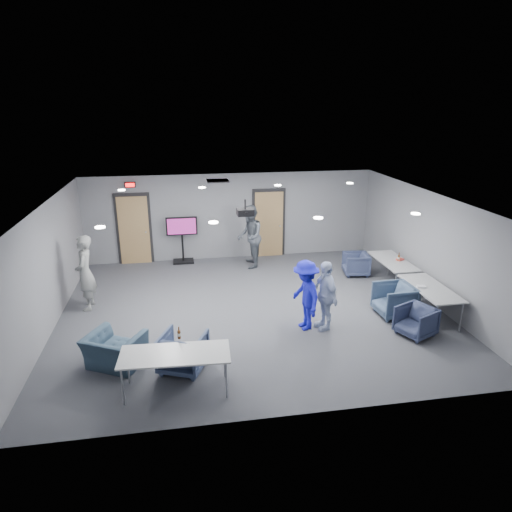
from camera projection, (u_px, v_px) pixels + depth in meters
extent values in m
plane|color=#3E4047|center=(252.00, 309.00, 11.07)|extent=(9.00, 9.00, 0.00)
plane|color=white|center=(251.00, 200.00, 10.20)|extent=(9.00, 9.00, 0.00)
cube|color=slate|center=(231.00, 216.00, 14.36)|extent=(9.00, 0.02, 2.70)
cube|color=slate|center=(294.00, 341.00, 6.90)|extent=(9.00, 0.02, 2.70)
cube|color=slate|center=(48.00, 268.00, 9.91)|extent=(0.02, 8.00, 2.70)
cube|color=slate|center=(430.00, 247.00, 11.35)|extent=(0.02, 8.00, 2.70)
cube|color=black|center=(134.00, 229.00, 13.94)|extent=(1.06, 0.06, 2.24)
cube|color=tan|center=(134.00, 230.00, 13.91)|extent=(0.90, 0.05, 2.10)
cylinder|color=#9B9DA3|center=(146.00, 232.00, 13.94)|extent=(0.04, 0.10, 0.04)
cube|color=black|center=(269.00, 223.00, 14.62)|extent=(1.06, 0.06, 2.24)
cube|color=tan|center=(269.00, 224.00, 14.59)|extent=(0.90, 0.05, 2.10)
cylinder|color=#9B9DA3|center=(280.00, 226.00, 14.61)|extent=(0.04, 0.10, 0.04)
cube|color=black|center=(130.00, 185.00, 13.47)|extent=(0.32, 0.06, 0.16)
cube|color=#FF0C0C|center=(130.00, 185.00, 13.43)|extent=(0.26, 0.02, 0.11)
cube|color=black|center=(218.00, 181.00, 12.73)|extent=(0.60, 0.60, 0.03)
cylinder|color=white|center=(100.00, 227.00, 8.04)|extent=(0.18, 0.18, 0.02)
cylinder|color=white|center=(122.00, 190.00, 11.40)|extent=(0.18, 0.18, 0.02)
cylinder|color=white|center=(213.00, 222.00, 8.36)|extent=(0.18, 0.18, 0.02)
cylinder|color=white|center=(202.00, 188.00, 11.72)|extent=(0.18, 0.18, 0.02)
cylinder|color=white|center=(318.00, 218.00, 8.68)|extent=(0.18, 0.18, 0.02)
cylinder|color=white|center=(278.00, 185.00, 12.04)|extent=(0.18, 0.18, 0.02)
cylinder|color=white|center=(416.00, 214.00, 9.00)|extent=(0.18, 0.18, 0.02)
cylinder|color=white|center=(350.00, 183.00, 12.36)|extent=(0.18, 0.18, 0.02)
imported|color=gray|center=(85.00, 273.00, 10.85)|extent=(0.45, 0.67, 1.83)
imported|color=#4E555E|center=(250.00, 237.00, 13.63)|extent=(0.80, 0.99, 1.90)
imported|color=silver|center=(325.00, 295.00, 9.93)|extent=(0.55, 0.97, 1.57)
imported|color=#1C1EB7|center=(305.00, 295.00, 9.92)|extent=(0.74, 1.10, 1.58)
imported|color=#353E5D|center=(356.00, 264.00, 13.19)|extent=(0.81, 0.79, 0.65)
imported|color=#3E516B|center=(394.00, 300.00, 10.66)|extent=(0.87, 0.85, 0.76)
imported|color=#333B59|center=(416.00, 321.00, 9.76)|extent=(0.94, 0.93, 0.65)
imported|color=#3C4968|center=(183.00, 352.00, 8.49)|extent=(1.04, 1.06, 0.74)
imported|color=#34485A|center=(115.00, 350.00, 8.62)|extent=(1.29, 1.24, 0.65)
cube|color=#A3A5A8|center=(393.00, 261.00, 12.26)|extent=(0.73, 1.75, 0.03)
cylinder|color=#9B9DA3|center=(370.00, 265.00, 13.07)|extent=(0.04, 0.04, 0.70)
cylinder|color=#9B9DA3|center=(395.00, 286.00, 11.59)|extent=(0.04, 0.04, 0.70)
cylinder|color=#9B9DA3|center=(389.00, 263.00, 13.17)|extent=(0.04, 0.04, 0.70)
cylinder|color=#9B9DA3|center=(416.00, 284.00, 11.68)|extent=(0.04, 0.04, 0.70)
cube|color=#A3A5A8|center=(430.00, 288.00, 10.49)|extent=(0.75, 1.81, 0.03)
cylinder|color=#9B9DA3|center=(400.00, 290.00, 11.33)|extent=(0.04, 0.04, 0.70)
cylinder|color=#9B9DA3|center=(436.00, 319.00, 9.79)|extent=(0.04, 0.04, 0.70)
cylinder|color=#9B9DA3|center=(422.00, 288.00, 11.42)|extent=(0.04, 0.04, 0.70)
cylinder|color=#9B9DA3|center=(461.00, 317.00, 9.88)|extent=(0.04, 0.04, 0.70)
cube|color=#A3A5A8|center=(175.00, 354.00, 7.75)|extent=(1.91, 0.87, 0.03)
cylinder|color=#9B9DA3|center=(225.00, 360.00, 8.25)|extent=(0.04, 0.04, 0.70)
cylinder|color=#9B9DA3|center=(128.00, 366.00, 8.06)|extent=(0.04, 0.04, 0.70)
cylinder|color=#9B9DA3|center=(226.00, 380.00, 7.67)|extent=(0.04, 0.04, 0.70)
cylinder|color=#9B9DA3|center=(123.00, 387.00, 7.48)|extent=(0.04, 0.04, 0.70)
cylinder|color=#50280D|center=(179.00, 334.00, 8.21)|extent=(0.06, 0.06, 0.16)
cylinder|color=#50280D|center=(179.00, 329.00, 8.17)|extent=(0.02, 0.02, 0.07)
cylinder|color=beige|center=(179.00, 334.00, 8.21)|extent=(0.06, 0.06, 0.05)
cylinder|color=#50280D|center=(399.00, 258.00, 12.20)|extent=(0.06, 0.06, 0.16)
cylinder|color=#50280D|center=(399.00, 254.00, 12.17)|extent=(0.02, 0.02, 0.07)
cylinder|color=beige|center=(399.00, 258.00, 12.20)|extent=(0.06, 0.06, 0.05)
cube|color=#D84036|center=(400.00, 259.00, 12.28)|extent=(0.23, 0.19, 0.04)
cube|color=silver|center=(421.00, 287.00, 10.48)|extent=(0.21, 0.17, 0.04)
cube|color=black|center=(184.00, 261.00, 14.31)|extent=(0.63, 0.45, 0.06)
cylinder|color=black|center=(183.00, 244.00, 14.13)|extent=(0.06, 0.06, 1.08)
cube|color=black|center=(182.00, 226.00, 13.94)|extent=(0.95, 0.07, 0.56)
cube|color=#7E1C66|center=(182.00, 226.00, 13.89)|extent=(0.86, 0.01, 0.49)
cylinder|color=black|center=(245.00, 204.00, 10.32)|extent=(0.04, 0.04, 0.22)
cube|color=black|center=(245.00, 212.00, 10.38)|extent=(0.38, 0.33, 0.15)
cylinder|color=black|center=(246.00, 214.00, 10.22)|extent=(0.08, 0.06, 0.08)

